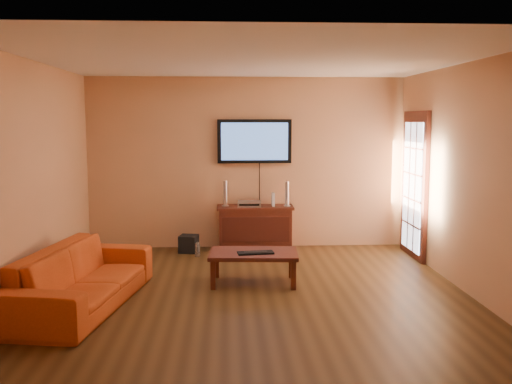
{
  "coord_description": "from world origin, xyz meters",
  "views": [
    {
      "loc": [
        -0.32,
        -6.53,
        2.03
      ],
      "look_at": [
        0.06,
        0.8,
        1.1
      ],
      "focal_mm": 40.0,
      "sensor_mm": 36.0,
      "label": 1
    }
  ],
  "objects": [
    {
      "name": "subwoofer",
      "position": [
        -0.91,
        2.13,
        0.13
      ],
      "size": [
        0.31,
        0.31,
        0.27
      ],
      "primitive_type": "cube",
      "rotation": [
        0.0,
        0.0,
        -0.2
      ],
      "color": "black",
      "rests_on": "ground"
    },
    {
      "name": "media_console",
      "position": [
        0.12,
        2.26,
        0.35
      ],
      "size": [
        1.19,
        0.45,
        0.69
      ],
      "color": "#3F160E",
      "rests_on": "ground"
    },
    {
      "name": "speaker_left",
      "position": [
        -0.34,
        2.29,
        0.88
      ],
      "size": [
        0.11,
        0.11,
        0.4
      ],
      "color": "silver",
      "rests_on": "media_console"
    },
    {
      "name": "bottle",
      "position": [
        -0.76,
        1.83,
        0.11
      ],
      "size": [
        0.08,
        0.08,
        0.23
      ],
      "color": "white",
      "rests_on": "ground"
    },
    {
      "name": "game_console",
      "position": [
        0.41,
        2.27,
        0.79
      ],
      "size": [
        0.05,
        0.15,
        0.21
      ],
      "primitive_type": "cube",
      "rotation": [
        0.0,
        0.0,
        0.02
      ],
      "color": "white",
      "rests_on": "media_console"
    },
    {
      "name": "speaker_right",
      "position": [
        0.63,
        2.25,
        0.87
      ],
      "size": [
        0.11,
        0.11,
        0.38
      ],
      "color": "silver",
      "rests_on": "media_console"
    },
    {
      "name": "french_door",
      "position": [
        2.46,
        1.7,
        1.05
      ],
      "size": [
        0.07,
        1.02,
        2.22
      ],
      "color": "#3F160E",
      "rests_on": "ground"
    },
    {
      "name": "room_walls",
      "position": [
        0.0,
        0.62,
        1.69
      ],
      "size": [
        5.0,
        5.0,
        5.0
      ],
      "color": "tan",
      "rests_on": "ground"
    },
    {
      "name": "ground_plane",
      "position": [
        0.0,
        0.0,
        0.0
      ],
      "size": [
        5.0,
        5.0,
        0.0
      ],
      "primitive_type": "plane",
      "color": "#36230F",
      "rests_on": "ground"
    },
    {
      "name": "sofa",
      "position": [
        -1.89,
        -0.4,
        0.44
      ],
      "size": [
        1.03,
        2.31,
        0.87
      ],
      "primitive_type": "imported",
      "rotation": [
        0.0,
        0.0,
        1.4
      ],
      "color": "#B84214",
      "rests_on": "ground"
    },
    {
      "name": "television",
      "position": [
        0.12,
        2.45,
        1.7
      ],
      "size": [
        1.17,
        0.08,
        0.69
      ],
      "color": "black",
      "rests_on": "ground"
    },
    {
      "name": "coffee_table",
      "position": [
        0.01,
        0.39,
        0.35
      ],
      "size": [
        1.13,
        0.72,
        0.4
      ],
      "color": "#3F160E",
      "rests_on": "ground"
    },
    {
      "name": "av_receiver",
      "position": [
        0.03,
        2.25,
        0.73
      ],
      "size": [
        0.38,
        0.28,
        0.08
      ],
      "primitive_type": "cube",
      "rotation": [
        0.0,
        0.0,
        -0.05
      ],
      "color": "silver",
      "rests_on": "media_console"
    },
    {
      "name": "keyboard",
      "position": [
        0.03,
        0.3,
        0.41
      ],
      "size": [
        0.46,
        0.22,
        0.03
      ],
      "color": "black",
      "rests_on": "coffee_table"
    }
  ]
}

